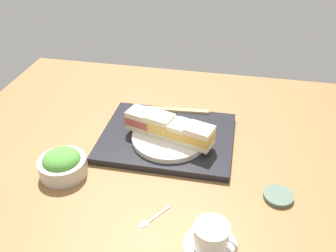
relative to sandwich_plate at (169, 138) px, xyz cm
name	(u,v)px	position (x,y,z in cm)	size (l,w,h in cm)	color
ground_plane	(171,144)	(-0.07, -2.64, -4.44)	(140.00, 100.00, 3.00)	brown
serving_tray	(167,138)	(1.09, -2.43, -1.89)	(40.28, 31.99, 2.12)	black
sandwich_plate	(169,138)	(0.00, 0.00, 0.00)	(22.66, 22.66, 1.65)	silver
sandwich_nearmost	(199,136)	(-9.31, 2.80, 3.87)	(9.18, 8.18, 6.09)	beige
sandwich_inner_near	(179,131)	(-3.10, 0.93, 3.53)	(9.45, 8.20, 5.41)	#EFE5C1
sandwich_inner_far	(160,124)	(3.10, -0.93, 3.96)	(9.42, 8.49, 6.26)	beige
sandwich_farmost	(141,119)	(9.31, -2.80, 3.80)	(9.53, 8.32, 5.94)	beige
salad_bowl	(62,164)	(26.16, 18.19, 0.47)	(13.03, 13.03, 7.62)	beige
chopsticks_pair	(176,110)	(1.01, -16.89, -0.48)	(22.51, 3.13, 0.70)	tan
coffee_cup	(211,237)	(-16.33, 34.59, 0.02)	(12.20, 12.17, 6.43)	white
small_sauce_dish	(278,196)	(-31.78, 16.23, -2.36)	(7.63, 7.63, 1.17)	#4C6051
teaspoon	(149,221)	(-1.23, 30.38, -2.59)	(6.48, 8.64, 0.80)	silver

